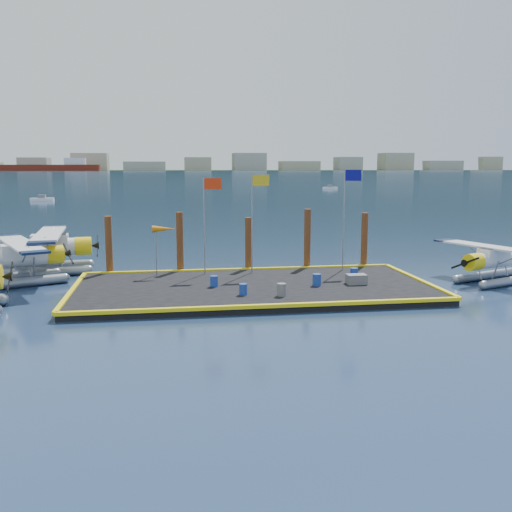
# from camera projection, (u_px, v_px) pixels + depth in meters

# --- Properties ---
(ground) EXTENTS (4000.00, 4000.00, 0.00)m
(ground) POSITION_uv_depth(u_px,v_px,m) (253.00, 292.00, 32.68)
(ground) COLOR navy
(ground) RESTS_ON ground
(dock) EXTENTS (20.00, 10.00, 0.40)m
(dock) POSITION_uv_depth(u_px,v_px,m) (253.00, 288.00, 32.65)
(dock) COLOR black
(dock) RESTS_ON ground
(dock_bumpers) EXTENTS (20.25, 10.25, 0.18)m
(dock_bumpers) POSITION_uv_depth(u_px,v_px,m) (253.00, 283.00, 32.60)
(dock_bumpers) COLOR yellow
(dock_bumpers) RESTS_ON dock
(far_backdrop) EXTENTS (3050.00, 2050.00, 810.00)m
(far_backdrop) POSITION_uv_depth(u_px,v_px,m) (247.00, 165.00, 1763.38)
(far_backdrop) COLOR black
(far_backdrop) RESTS_ON ground
(seaplane_b) EXTENTS (8.84, 9.29, 3.39)m
(seaplane_b) POSITION_uv_depth(u_px,v_px,m) (14.00, 261.00, 34.49)
(seaplane_b) COLOR gray
(seaplane_b) RESTS_ON ground
(seaplane_c) EXTENTS (9.31, 10.28, 3.64)m
(seaplane_c) POSITION_uv_depth(u_px,v_px,m) (44.00, 250.00, 38.05)
(seaplane_c) COLOR gray
(seaplane_c) RESTS_ON ground
(seaplane_d) EXTENTS (7.89, 8.36, 3.02)m
(seaplane_d) POSITION_uv_depth(u_px,v_px,m) (497.00, 262.00, 35.07)
(seaplane_d) COLOR gray
(seaplane_d) RESTS_ON ground
(drum_0) EXTENTS (0.44, 0.44, 0.62)m
(drum_0) POSITION_uv_depth(u_px,v_px,m) (214.00, 281.00, 32.14)
(drum_0) COLOR #1C3B9A
(drum_0) RESTS_ON dock
(drum_1) EXTENTS (0.48, 0.48, 0.67)m
(drum_1) POSITION_uv_depth(u_px,v_px,m) (281.00, 290.00, 29.81)
(drum_1) COLOR slate
(drum_1) RESTS_ON dock
(drum_2) EXTENTS (0.48, 0.48, 0.68)m
(drum_2) POSITION_uv_depth(u_px,v_px,m) (317.00, 280.00, 32.40)
(drum_2) COLOR #1C3B9A
(drum_2) RESTS_ON dock
(drum_3) EXTENTS (0.43, 0.43, 0.60)m
(drum_3) POSITION_uv_depth(u_px,v_px,m) (243.00, 289.00, 30.07)
(drum_3) COLOR #1C3B9A
(drum_3) RESTS_ON dock
(drum_4) EXTENTS (0.46, 0.46, 0.65)m
(drum_4) POSITION_uv_depth(u_px,v_px,m) (354.00, 273.00, 34.42)
(drum_4) COLOR #1C3B9A
(drum_4) RESTS_ON dock
(crate) EXTENTS (1.12, 0.75, 0.56)m
(crate) POSITION_uv_depth(u_px,v_px,m) (356.00, 279.00, 32.88)
(crate) COLOR slate
(crate) RESTS_ON dock
(flagpole_red) EXTENTS (1.14, 0.08, 6.00)m
(flagpole_red) POSITION_uv_depth(u_px,v_px,m) (207.00, 211.00, 35.35)
(flagpole_red) COLOR gray
(flagpole_red) RESTS_ON dock
(flagpole_yellow) EXTENTS (1.14, 0.08, 6.20)m
(flagpole_yellow) POSITION_uv_depth(u_px,v_px,m) (255.00, 208.00, 35.79)
(flagpole_yellow) COLOR gray
(flagpole_yellow) RESTS_ON dock
(flagpole_blue) EXTENTS (1.14, 0.08, 6.50)m
(flagpole_blue) POSITION_uv_depth(u_px,v_px,m) (347.00, 205.00, 36.66)
(flagpole_blue) COLOR gray
(flagpole_blue) RESTS_ON dock
(windsock) EXTENTS (1.40, 0.44, 3.12)m
(windsock) POSITION_uv_depth(u_px,v_px,m) (163.00, 230.00, 35.12)
(windsock) COLOR gray
(windsock) RESTS_ON dock
(piling_0) EXTENTS (0.44, 0.44, 4.00)m
(piling_0) POSITION_uv_depth(u_px,v_px,m) (109.00, 247.00, 36.35)
(piling_0) COLOR #4D2A16
(piling_0) RESTS_ON ground
(piling_1) EXTENTS (0.44, 0.44, 4.20)m
(piling_1) POSITION_uv_depth(u_px,v_px,m) (180.00, 244.00, 37.02)
(piling_1) COLOR #4D2A16
(piling_1) RESTS_ON ground
(piling_2) EXTENTS (0.44, 0.44, 3.80)m
(piling_2) POSITION_uv_depth(u_px,v_px,m) (248.00, 246.00, 37.73)
(piling_2) COLOR #4D2A16
(piling_2) RESTS_ON ground
(piling_3) EXTENTS (0.44, 0.44, 4.30)m
(piling_3) POSITION_uv_depth(u_px,v_px,m) (307.00, 241.00, 38.29)
(piling_3) COLOR #4D2A16
(piling_3) RESTS_ON ground
(piling_4) EXTENTS (0.44, 0.44, 4.00)m
(piling_4) POSITION_uv_depth(u_px,v_px,m) (364.00, 242.00, 38.92)
(piling_4) COLOR #4D2A16
(piling_4) RESTS_ON ground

